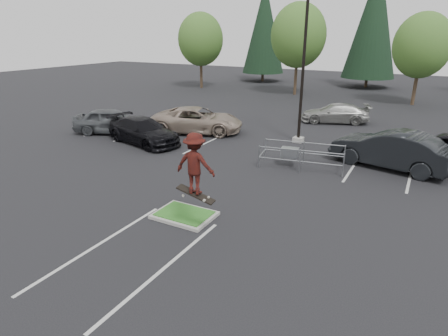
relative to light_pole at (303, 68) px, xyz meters
The scene contains 16 objects.
ground 12.85m from the light_pole, 92.39° to the right, with size 120.00×120.00×0.00m, color black.
grass_median 12.82m from the light_pole, 92.39° to the right, with size 2.20×1.60×0.16m.
stall_lines 7.74m from the light_pole, 107.24° to the right, with size 22.62×17.60×0.01m.
light_pole is the anchor object (origin of this frame).
decid_a 25.86m from the light_pole, 135.75° to the left, with size 5.44×5.44×8.91m.
decid_b 19.70m from the light_pole, 109.35° to the left, with size 5.89×5.89×9.64m.
decid_c 18.67m from the light_pole, 72.89° to the left, with size 5.12×5.12×8.38m.
conif_a 31.63m from the light_pole, 117.38° to the left, with size 5.72×5.72×13.00m.
conif_b 28.69m from the light_pole, 91.01° to the left, with size 6.38×6.38×14.50m.
cart_corral 6.13m from the light_pole, 75.63° to the right, with size 4.38×2.21×1.19m.
skateboarder 13.16m from the light_pole, 86.92° to the right, with size 1.39×0.90×2.30m.
car_l_tan 7.99m from the light_pole, behind, with size 2.87×6.22×1.73m, color gray.
car_l_black 10.53m from the light_pole, 149.86° to the right, with size 2.22×5.45×1.58m, color black.
car_l_grey 13.20m from the light_pole, 161.28° to the right, with size 2.03×5.04×1.72m, color #484C4F.
car_r_charc 7.05m from the light_pole, 22.78° to the right, with size 2.04×5.86×1.93m, color black.
car_far_silver 7.69m from the light_pole, 83.13° to the left, with size 2.05×5.04×1.46m, color #999994.
Camera 1 is at (7.41, -10.38, 6.56)m, focal length 30.00 mm.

